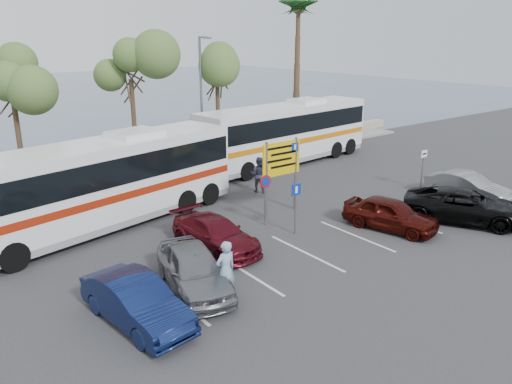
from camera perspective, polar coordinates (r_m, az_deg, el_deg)
ground at (r=21.38m, az=6.28°, el=-5.25°), size 120.00×120.00×0.00m
kerb_strip at (r=32.39m, az=-10.94°, el=2.62°), size 44.00×2.40×0.15m
seawall at (r=34.09m, az=-12.47°, el=3.66°), size 48.00×0.80×0.60m
sea at (r=75.89m, az=-26.98°, el=9.46°), size 140.00×140.00×0.00m
tree_left at (r=28.85m, az=-26.25°, el=11.34°), size 3.20×3.20×7.20m
tree_mid at (r=30.76m, az=-14.23°, el=14.08°), size 3.20×3.20×8.00m
tree_right at (r=33.62m, az=-4.49°, el=13.96°), size 3.20×3.20×7.40m
palm_tree at (r=37.85m, az=4.87°, el=19.96°), size 4.80×4.80×11.20m
street_lamp_right at (r=32.56m, az=-6.21°, el=11.03°), size 0.45×1.15×8.01m
direction_sign at (r=23.51m, az=2.92°, el=3.20°), size 2.20×0.12×3.60m
sign_no_stop at (r=22.16m, az=1.06°, el=0.03°), size 0.60×0.08×2.35m
sign_parking at (r=21.28m, az=4.56°, el=-1.08°), size 0.50×0.07×2.25m
sign_taxi at (r=29.07m, az=18.54°, el=3.05°), size 0.50×0.07×2.20m
lane_markings at (r=20.00m, az=5.86°, el=-6.89°), size 12.02×4.20×0.01m
coach_bus_left at (r=22.81m, az=-17.29°, el=0.59°), size 13.46×5.54×4.10m
coach_bus_right at (r=33.16m, az=3.39°, el=6.52°), size 13.45×4.14×4.12m
car_silver_a at (r=17.00m, az=-7.12°, el=-8.74°), size 2.78×4.74×1.51m
car_blue at (r=15.51m, az=-13.52°, el=-12.09°), size 2.03×4.44×1.41m
car_maroon at (r=20.05m, az=-4.65°, el=-4.81°), size 2.15×4.56×1.29m
car_red at (r=22.76m, az=15.11°, el=-2.42°), size 2.66×4.45×1.42m
suv_black at (r=24.81m, az=22.73°, el=-1.47°), size 4.73×5.86×1.48m
car_silver_b at (r=28.09m, az=23.01°, el=0.55°), size 1.75×4.37×1.41m
pedestrian_near at (r=16.30m, az=-3.49°, el=-8.89°), size 0.74×0.50×2.00m
pedestrian_far at (r=27.10m, az=0.34°, el=2.01°), size 1.15×1.21×1.97m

